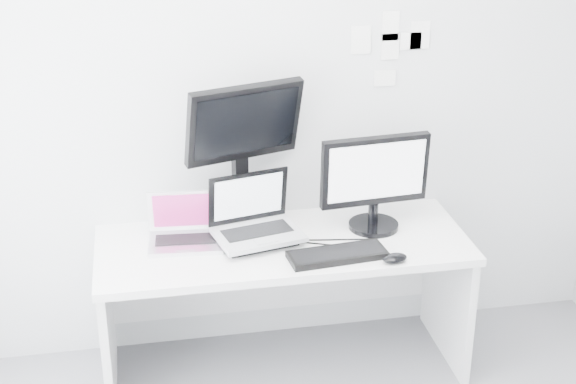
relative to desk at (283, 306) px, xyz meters
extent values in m
plane|color=silver|center=(0.00, 0.35, 0.99)|extent=(3.60, 0.00, 3.60)
cube|color=white|center=(0.00, 0.00, 0.00)|extent=(1.80, 0.70, 0.73)
cube|color=silver|center=(-0.47, 0.05, 0.50)|extent=(0.37, 0.29, 0.26)
cube|color=black|center=(-0.11, 0.22, 0.45)|extent=(0.12, 0.12, 0.18)
cube|color=#B0B2B8|center=(-0.12, 0.01, 0.53)|extent=(0.46, 0.40, 0.34)
cube|color=black|center=(-0.16, 0.19, 0.75)|extent=(0.61, 0.37, 0.78)
cube|color=black|center=(0.47, 0.07, 0.61)|extent=(0.56, 0.30, 0.50)
cube|color=black|center=(0.22, -0.21, 0.38)|extent=(0.47, 0.21, 0.03)
ellipsoid|color=black|center=(0.47, -0.30, 0.38)|extent=(0.14, 0.10, 0.04)
cube|color=white|center=(0.45, 0.34, 1.26)|extent=(0.10, 0.00, 0.14)
cube|color=white|center=(0.60, 0.34, 1.22)|extent=(0.09, 0.00, 0.13)
cube|color=white|center=(0.75, 0.34, 1.26)|extent=(0.10, 0.00, 0.14)
cube|color=white|center=(0.58, 0.34, 1.05)|extent=(0.11, 0.00, 0.08)
cube|color=white|center=(0.70, 0.34, 1.24)|extent=(0.11, 0.00, 0.09)
cube|color=white|center=(0.60, 0.34, 1.32)|extent=(0.09, 0.00, 0.15)
camera|label=1|loc=(-0.64, -3.60, 2.23)|focal=52.80mm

